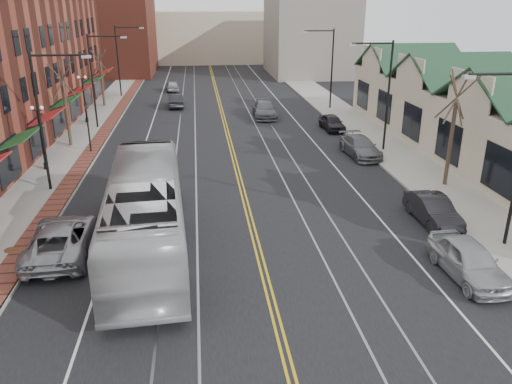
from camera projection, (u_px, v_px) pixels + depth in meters
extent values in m
plane|color=black|center=(283.00, 347.00, 16.53)|extent=(160.00, 160.00, 0.00)
cube|color=gray|center=(59.00, 170.00, 33.73)|extent=(4.00, 120.00, 0.15)
cube|color=gray|center=(399.00, 157.00, 36.37)|extent=(4.00, 120.00, 0.15)
cube|color=tan|center=(482.00, 125.00, 36.23)|extent=(8.00, 36.00, 4.60)
cube|color=maroon|center=(106.00, 27.00, 77.18)|extent=(14.00, 18.00, 14.00)
cube|color=tan|center=(208.00, 37.00, 93.74)|extent=(22.00, 14.00, 9.00)
cube|color=slate|center=(309.00, 38.00, 76.48)|extent=(12.00, 16.00, 11.00)
cylinder|color=black|center=(40.00, 124.00, 28.62)|extent=(0.16, 0.16, 8.00)
cylinder|color=black|center=(58.00, 55.00, 27.42)|extent=(3.00, 0.12, 0.12)
cube|color=#999999|center=(86.00, 57.00, 27.63)|extent=(0.50, 0.25, 0.15)
cylinder|color=black|center=(92.00, 82.00, 43.46)|extent=(0.16, 0.16, 8.00)
cylinder|color=black|center=(105.00, 36.00, 42.26)|extent=(3.00, 0.12, 0.12)
cube|color=#999999|center=(124.00, 37.00, 42.46)|extent=(0.50, 0.25, 0.15)
cylinder|color=black|center=(118.00, 61.00, 58.29)|extent=(0.16, 0.16, 8.00)
cylinder|color=black|center=(128.00, 27.00, 57.10)|extent=(3.00, 0.12, 0.12)
cube|color=#999999|center=(142.00, 28.00, 57.30)|extent=(0.50, 0.25, 0.15)
cylinder|color=black|center=(504.00, 74.00, 20.35)|extent=(3.00, 0.12, 0.12)
cube|color=#999999|center=(469.00, 77.00, 20.22)|extent=(0.50, 0.25, 0.15)
cylinder|color=black|center=(388.00, 97.00, 36.71)|extent=(0.16, 0.16, 8.00)
cylinder|color=black|center=(373.00, 43.00, 35.18)|extent=(3.00, 0.12, 0.12)
cube|color=#999999|center=(352.00, 45.00, 35.06)|extent=(0.50, 0.25, 0.15)
cylinder|color=black|center=(332.00, 69.00, 51.55)|extent=(0.16, 0.16, 8.00)
cylinder|color=black|center=(319.00, 31.00, 50.02)|extent=(3.00, 0.12, 0.12)
cube|color=#999999|center=(305.00, 32.00, 49.89)|extent=(0.50, 0.25, 0.15)
cylinder|color=black|center=(46.00, 166.00, 33.55)|extent=(0.28, 0.28, 0.40)
cylinder|color=black|center=(42.00, 140.00, 32.90)|extent=(0.14, 0.14, 4.00)
cube|color=black|center=(37.00, 110.00, 32.19)|extent=(0.60, 0.06, 0.06)
sphere|color=white|center=(32.00, 108.00, 32.10)|extent=(0.24, 0.24, 0.24)
sphere|color=white|center=(42.00, 108.00, 32.17)|extent=(0.24, 0.24, 0.24)
cylinder|color=black|center=(87.00, 120.00, 46.53)|extent=(0.28, 0.28, 0.40)
cylinder|color=black|center=(85.00, 101.00, 45.88)|extent=(0.14, 0.14, 4.00)
cube|color=black|center=(82.00, 79.00, 45.17)|extent=(0.60, 0.06, 0.06)
sphere|color=white|center=(78.00, 77.00, 45.08)|extent=(0.24, 0.24, 0.24)
sphere|color=white|center=(85.00, 77.00, 45.15)|extent=(0.24, 0.24, 0.24)
cylinder|color=#382B21|center=(67.00, 114.00, 38.34)|extent=(0.24, 0.24, 4.90)
cylinder|color=#382B21|center=(62.00, 81.00, 37.43)|extent=(0.58, 1.37, 2.90)
cylinder|color=#382B21|center=(62.00, 81.00, 37.43)|extent=(1.60, 0.66, 2.78)
cylinder|color=#382B21|center=(62.00, 81.00, 37.43)|extent=(0.53, 1.23, 2.96)
cylinder|color=#382B21|center=(62.00, 81.00, 37.43)|extent=(1.69, 1.03, 2.64)
cylinder|color=#382B21|center=(62.00, 81.00, 37.43)|extent=(1.78, 1.29, 2.48)
cylinder|color=#382B21|center=(102.00, 84.00, 53.24)|extent=(0.24, 0.24, 4.55)
cylinder|color=#382B21|center=(100.00, 62.00, 52.39)|extent=(0.55, 1.28, 2.69)
cylinder|color=#382B21|center=(100.00, 62.00, 52.39)|extent=(1.49, 0.62, 2.58)
cylinder|color=#382B21|center=(100.00, 62.00, 52.39)|extent=(0.50, 1.15, 2.75)
cylinder|color=#382B21|center=(100.00, 62.00, 52.39)|extent=(1.57, 0.97, 2.45)
cylinder|color=#382B21|center=(100.00, 62.00, 52.39)|extent=(1.66, 1.20, 2.30)
cylinder|color=#382B21|center=(450.00, 143.00, 29.89)|extent=(0.24, 0.24, 5.25)
cylinder|color=#382B21|center=(457.00, 98.00, 28.92)|extent=(0.61, 1.46, 3.10)
cylinder|color=#382B21|center=(457.00, 98.00, 28.92)|extent=(1.70, 0.70, 2.97)
cylinder|color=#382B21|center=(457.00, 98.00, 28.92)|extent=(0.56, 1.31, 3.17)
cylinder|color=#382B21|center=(457.00, 98.00, 28.92)|extent=(1.80, 1.10, 2.82)
cylinder|color=#382B21|center=(457.00, 98.00, 28.92)|extent=(1.90, 1.37, 2.65)
cylinder|color=#592D19|center=(11.00, 250.00, 22.66)|extent=(0.60, 0.60, 0.02)
cylinder|color=black|center=(89.00, 131.00, 37.00)|extent=(0.12, 0.12, 3.20)
imported|color=black|center=(86.00, 107.00, 36.37)|extent=(0.18, 0.15, 0.90)
imported|color=#B6B7B9|center=(146.00, 212.00, 22.42)|extent=(3.98, 13.64, 3.75)
imported|color=#9D9EA3|center=(61.00, 239.00, 22.29)|extent=(2.96, 5.90, 1.60)
imported|color=#A1A5A8|center=(469.00, 260.00, 20.48)|extent=(1.97, 4.61, 1.55)
imported|color=black|center=(433.00, 210.00, 25.57)|extent=(1.54, 4.29, 1.41)
imported|color=slate|center=(360.00, 147.00, 36.66)|extent=(2.34, 5.02, 1.42)
imported|color=black|center=(332.00, 123.00, 44.14)|extent=(1.81, 4.07, 1.36)
imported|color=black|center=(176.00, 101.00, 53.64)|extent=(1.70, 4.36, 1.42)
imported|color=#5A5B61|center=(265.00, 109.00, 49.02)|extent=(2.41, 5.43, 1.55)
imported|color=#9DA0A4|center=(172.00, 86.00, 63.31)|extent=(1.97, 3.99, 1.31)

